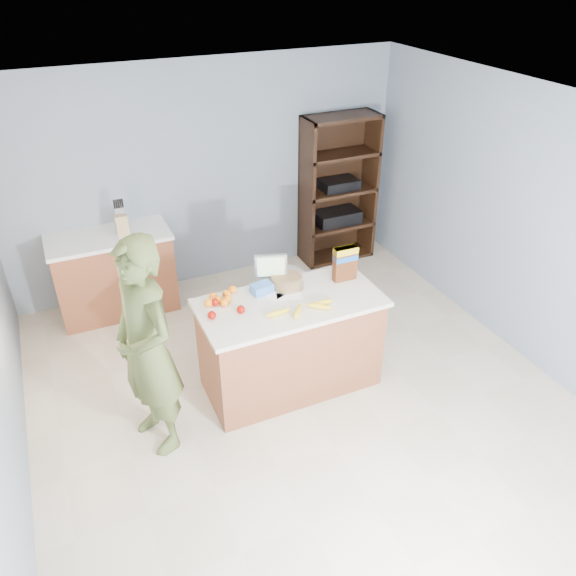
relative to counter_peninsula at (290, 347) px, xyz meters
name	(u,v)px	position (x,y,z in m)	size (l,w,h in m)	color
floor	(304,403)	(0.00, -0.30, -0.42)	(4.50, 5.00, 0.02)	beige
walls	(308,235)	(0.00, -0.30, 1.24)	(4.52, 5.02, 2.51)	gray
counter_peninsula	(290,347)	(0.00, 0.00, 0.00)	(1.56, 0.76, 0.90)	brown
back_cabinet	(115,273)	(-1.20, 1.90, 0.04)	(1.24, 0.62, 0.90)	brown
shelving_unit	(336,192)	(1.55, 2.05, 0.45)	(0.90, 0.40, 1.80)	black
person	(147,349)	(-1.24, -0.17, 0.49)	(0.66, 0.43, 1.81)	#4B582B
knife_block	(122,224)	(-1.05, 1.84, 0.60)	(0.12, 0.10, 0.31)	tan
envelopes	(284,295)	(-0.01, 0.11, 0.49)	(0.32, 0.25, 0.00)	white
bananas	(304,308)	(0.04, -0.18, 0.51)	(0.60, 0.20, 0.05)	yellow
apples	(223,309)	(-0.57, 0.07, 0.52)	(0.31, 0.26, 0.07)	#940A03
oranges	(221,298)	(-0.54, 0.23, 0.52)	(0.32, 0.24, 0.07)	orange
blue_carton	(262,288)	(-0.17, 0.23, 0.52)	(0.18, 0.12, 0.08)	blue
salad_bowl	(287,280)	(0.07, 0.23, 0.54)	(0.30, 0.30, 0.13)	#267219
tv	(271,267)	(-0.03, 0.34, 0.64)	(0.28, 0.12, 0.28)	silver
cereal_box	(345,261)	(0.58, 0.13, 0.67)	(0.21, 0.08, 0.32)	#592B14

